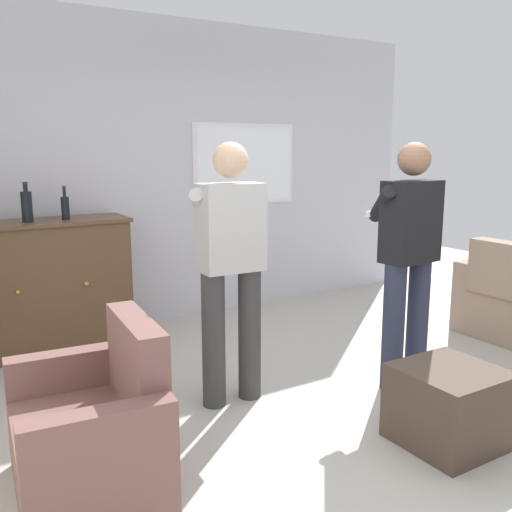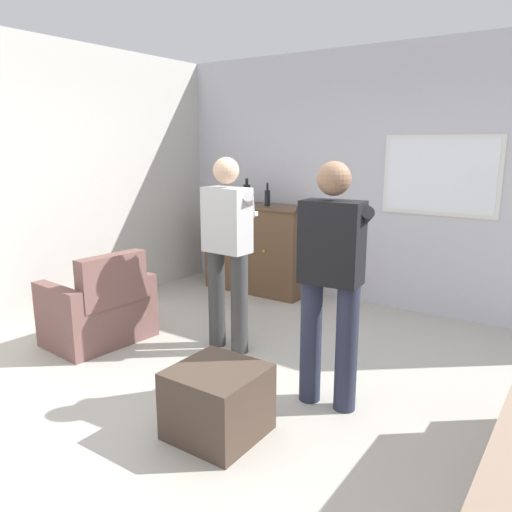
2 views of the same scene
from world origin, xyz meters
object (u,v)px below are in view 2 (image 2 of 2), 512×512
at_px(bottle_liquor_amber, 267,197).
at_px(person_standing_left, 228,245).
at_px(person_standing_right, 331,274).
at_px(sideboard_cabinet, 257,248).
at_px(armchair, 100,311).
at_px(bottle_wine_green, 247,194).
at_px(ottoman, 218,401).

xyz_separation_m(bottle_liquor_amber, person_standing_left, (0.63, -1.58, -0.24)).
bearing_deg(person_standing_right, person_standing_left, 161.62).
bearing_deg(sideboard_cabinet, person_standing_right, -45.37).
bearing_deg(sideboard_cabinet, armchair, -96.67).
height_order(bottle_wine_green, bottle_liquor_amber, bottle_wine_green).
height_order(sideboard_cabinet, ottoman, sideboard_cabinet).
height_order(bottle_wine_green, ottoman, bottle_wine_green).
relative_size(bottle_wine_green, ottoman, 0.59).
distance_m(bottle_wine_green, bottle_liquor_amber, 0.29).
relative_size(sideboard_cabinet, person_standing_left, 0.79).
bearing_deg(bottle_liquor_amber, person_standing_left, -68.14).
distance_m(ottoman, person_standing_left, 1.54).
height_order(bottle_wine_green, person_standing_right, person_standing_right).
height_order(bottle_liquor_amber, person_standing_right, person_standing_right).
distance_m(sideboard_cabinet, person_standing_right, 2.84).
bearing_deg(bottle_wine_green, armchair, -93.73).
relative_size(armchair, bottle_liquor_amber, 3.47).
bearing_deg(armchair, bottle_wine_green, 86.27).
distance_m(sideboard_cabinet, bottle_wine_green, 0.67).
relative_size(armchair, bottle_wine_green, 3.00).
relative_size(armchair, sideboard_cabinet, 0.70).
xyz_separation_m(bottle_wine_green, bottle_liquor_amber, (0.29, 0.01, -0.03)).
xyz_separation_m(armchair, ottoman, (1.83, -0.57, -0.07)).
bearing_deg(sideboard_cabinet, bottle_wine_green, -158.82).
distance_m(armchair, person_standing_left, 1.36).
height_order(armchair, bottle_liquor_amber, bottle_liquor_amber).
bearing_deg(bottle_liquor_amber, sideboard_cabinet, 168.30).
xyz_separation_m(bottle_wine_green, person_standing_left, (0.92, -1.57, -0.26)).
bearing_deg(person_standing_left, ottoman, -55.41).
relative_size(sideboard_cabinet, bottle_liquor_amber, 4.94).
distance_m(armchair, person_standing_right, 2.33).
bearing_deg(armchair, bottle_liquor_amber, 78.62).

